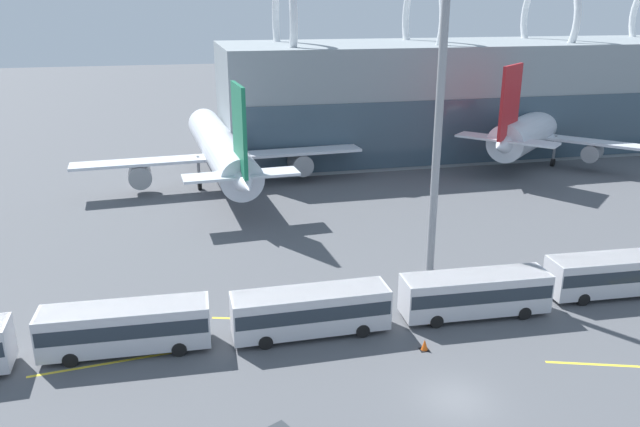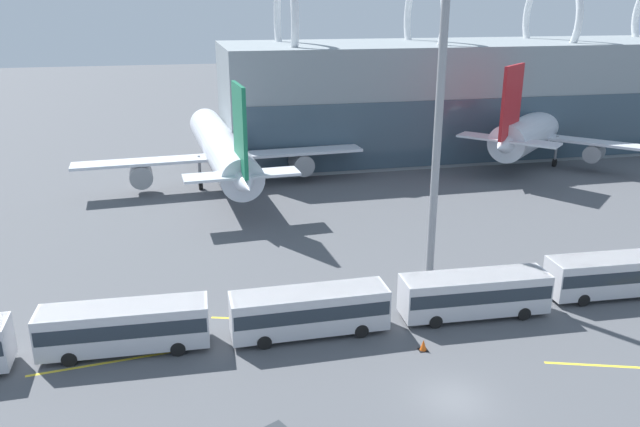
% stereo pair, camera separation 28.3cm
% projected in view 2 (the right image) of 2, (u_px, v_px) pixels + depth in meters
% --- Properties ---
extents(ground_plane, '(440.00, 440.00, 0.00)m').
position_uv_depth(ground_plane, '(454.00, 399.00, 36.92)').
color(ground_plane, '#515459').
extents(airliner_at_gate_far, '(36.18, 39.61, 14.62)m').
position_uv_depth(airliner_at_gate_far, '(222.00, 150.00, 78.27)').
color(airliner_at_gate_far, silver).
rests_on(airliner_at_gate_far, ground_plane).
extents(airliner_parked_remote, '(28.30, 26.55, 14.98)m').
position_uv_depth(airliner_parked_remote, '(537.00, 128.00, 90.20)').
color(airliner_parked_remote, silver).
rests_on(airliner_parked_remote, ground_plane).
extents(shuttle_bus_1, '(11.16, 3.27, 3.30)m').
position_uv_depth(shuttle_bus_1, '(124.00, 325.00, 41.48)').
color(shuttle_bus_1, silver).
rests_on(shuttle_bus_1, ground_plane).
extents(shuttle_bus_2, '(11.06, 2.91, 3.30)m').
position_uv_depth(shuttle_bus_2, '(310.00, 309.00, 43.60)').
color(shuttle_bus_2, silver).
rests_on(shuttle_bus_2, ground_plane).
extents(shuttle_bus_3, '(11.17, 3.33, 3.30)m').
position_uv_depth(shuttle_bus_3, '(474.00, 292.00, 46.18)').
color(shuttle_bus_3, silver).
rests_on(shuttle_bus_3, ground_plane).
extents(shuttle_bus_4, '(11.18, 3.35, 3.30)m').
position_uv_depth(shuttle_bus_4, '(616.00, 273.00, 49.43)').
color(shuttle_bus_4, silver).
rests_on(shuttle_bus_4, ground_plane).
extents(floodlight_mast, '(2.46, 2.46, 28.09)m').
position_uv_depth(floodlight_mast, '(441.00, 74.00, 49.27)').
color(floodlight_mast, gray).
rests_on(floodlight_mast, ground_plane).
extents(lane_stripe_0, '(5.82, 2.19, 0.01)m').
position_uv_depth(lane_stripe_0, '(592.00, 365.00, 40.38)').
color(lane_stripe_0, yellow).
rests_on(lane_stripe_0, ground_plane).
extents(lane_stripe_2, '(9.25, 1.16, 0.01)m').
position_uv_depth(lane_stripe_2, '(103.00, 363.00, 40.56)').
color(lane_stripe_2, yellow).
rests_on(lane_stripe_2, ground_plane).
extents(lane_stripe_3, '(8.87, 2.98, 0.01)m').
position_uv_depth(lane_stripe_3, '(272.00, 320.00, 46.16)').
color(lane_stripe_3, yellow).
rests_on(lane_stripe_3, ground_plane).
extents(traffic_cone_0, '(0.63, 0.63, 0.78)m').
position_uv_depth(traffic_cone_0, '(423.00, 345.00, 42.01)').
color(traffic_cone_0, black).
rests_on(traffic_cone_0, ground_plane).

